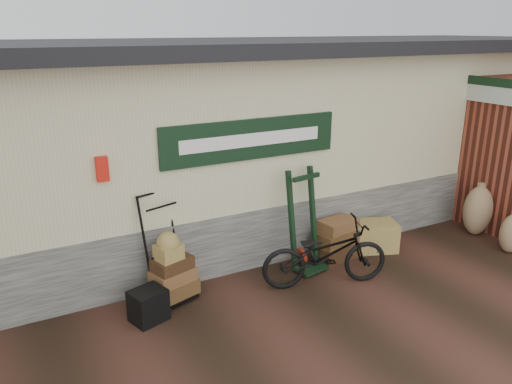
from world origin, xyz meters
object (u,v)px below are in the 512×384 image
at_px(green_barrow, 305,221).
at_px(bicycle, 325,250).
at_px(porter_trolley, 164,246).
at_px(black_trunk, 148,305).
at_px(suitcase_stack, 336,239).
at_px(wicker_hamper, 373,236).

bearing_deg(green_barrow, bicycle, -102.41).
bearing_deg(bicycle, green_barrow, 13.89).
bearing_deg(porter_trolley, bicycle, -37.00).
bearing_deg(porter_trolley, black_trunk, -146.57).
bearing_deg(suitcase_stack, black_trunk, -173.54).
xyz_separation_m(suitcase_stack, black_trunk, (-3.05, -0.35, -0.11)).
relative_size(green_barrow, black_trunk, 3.72).
bearing_deg(green_barrow, black_trunk, 177.36).
xyz_separation_m(green_barrow, wicker_hamper, (1.33, 0.01, -0.51)).
xyz_separation_m(wicker_hamper, black_trunk, (-3.76, -0.30, -0.03)).
relative_size(porter_trolley, bicycle, 0.82).
relative_size(green_barrow, bicycle, 0.85).
distance_m(porter_trolley, wicker_hamper, 3.42).
distance_m(suitcase_stack, wicker_hamper, 0.71).
xyz_separation_m(porter_trolley, bicycle, (2.02, -0.73, -0.21)).
height_order(green_barrow, black_trunk, green_barrow).
height_order(porter_trolley, green_barrow, green_barrow).
xyz_separation_m(porter_trolley, black_trunk, (-0.38, -0.46, -0.52)).
distance_m(suitcase_stack, black_trunk, 3.07).
height_order(suitcase_stack, wicker_hamper, suitcase_stack).
distance_m(green_barrow, bicycle, 0.60).
xyz_separation_m(porter_trolley, suitcase_stack, (2.67, -0.12, -0.40)).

